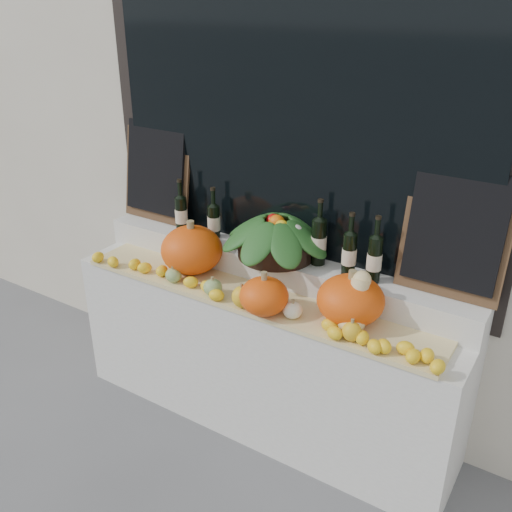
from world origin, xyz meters
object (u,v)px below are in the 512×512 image
produce_bowl (276,235)px  wine_bottle_tall (319,241)px  butternut_squash (355,307)px  pumpkin_right (351,300)px  pumpkin_left (192,250)px

produce_bowl → wine_bottle_tall: wine_bottle_tall is taller
produce_bowl → butternut_squash: bearing=-24.5°
butternut_squash → produce_bowl: produce_bowl is taller
pumpkin_right → produce_bowl: 0.60m
pumpkin_left → butternut_squash: (1.04, -0.07, -0.01)m
pumpkin_left → butternut_squash: butternut_squash is taller
wine_bottle_tall → produce_bowl: bearing=-171.9°
pumpkin_right → butternut_squash: (0.05, -0.06, 0.01)m
produce_bowl → wine_bottle_tall: bearing=8.1°
pumpkin_left → pumpkin_right: pumpkin_left is taller
pumpkin_left → produce_bowl: size_ratio=0.54×
pumpkin_left → wine_bottle_tall: (0.68, 0.23, 0.13)m
pumpkin_right → butternut_squash: size_ratio=1.16×
pumpkin_left → butternut_squash: size_ratio=1.23×
butternut_squash → produce_bowl: bearing=155.5°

